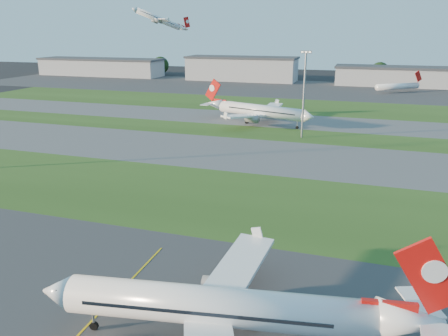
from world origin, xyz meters
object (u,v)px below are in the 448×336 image
at_px(mini_jet_near, 398,86).
at_px(light_mast_centre, 304,89).
at_px(airliner_taxiing, 260,111).
at_px(airliner_parked, 220,308).

distance_m(mini_jet_near, light_mast_centre, 121.68).
bearing_deg(mini_jet_near, light_mast_centre, -143.26).
height_order(airliner_taxiing, light_mast_centre, light_mast_centre).
relative_size(airliner_parked, light_mast_centre, 1.51).
bearing_deg(light_mast_centre, airliner_taxiing, 136.37).
bearing_deg(airliner_parked, airliner_taxiing, 92.11).
height_order(airliner_parked, airliner_taxiing, airliner_taxiing).
xyz_separation_m(mini_jet_near, light_mast_centre, (-33.54, -116.40, 11.53)).
relative_size(airliner_parked, mini_jet_near, 1.64).
distance_m(airliner_parked, airliner_taxiing, 113.49).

